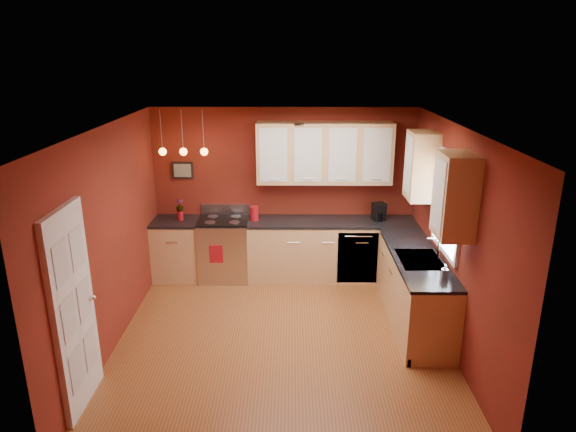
{
  "coord_description": "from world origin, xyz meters",
  "views": [
    {
      "loc": [
        0.11,
        -5.57,
        3.4
      ],
      "look_at": [
        0.07,
        1.0,
        1.27
      ],
      "focal_mm": 32.0,
      "sensor_mm": 36.0,
      "label": 1
    }
  ],
  "objects_px": {
    "gas_range": "(225,248)",
    "sink": "(420,261)",
    "red_canister": "(254,213)",
    "soap_pump": "(445,271)",
    "coffee_maker": "(379,212)"
  },
  "relations": [
    {
      "from": "red_canister",
      "to": "gas_range",
      "type": "bearing_deg",
      "value": -179.35
    },
    {
      "from": "sink",
      "to": "gas_range",
      "type": "bearing_deg",
      "value": 150.22
    },
    {
      "from": "sink",
      "to": "soap_pump",
      "type": "distance_m",
      "value": 0.58
    },
    {
      "from": "sink",
      "to": "soap_pump",
      "type": "bearing_deg",
      "value": -75.49
    },
    {
      "from": "gas_range",
      "to": "sink",
      "type": "bearing_deg",
      "value": -29.78
    },
    {
      "from": "red_canister",
      "to": "coffee_maker",
      "type": "bearing_deg",
      "value": 0.72
    },
    {
      "from": "soap_pump",
      "to": "sink",
      "type": "bearing_deg",
      "value": 104.51
    },
    {
      "from": "gas_range",
      "to": "red_canister",
      "type": "distance_m",
      "value": 0.74
    },
    {
      "from": "gas_range",
      "to": "coffee_maker",
      "type": "distance_m",
      "value": 2.43
    },
    {
      "from": "gas_range",
      "to": "sink",
      "type": "distance_m",
      "value": 3.05
    },
    {
      "from": "gas_range",
      "to": "red_canister",
      "type": "bearing_deg",
      "value": 0.65
    },
    {
      "from": "coffee_maker",
      "to": "sink",
      "type": "bearing_deg",
      "value": -97.85
    },
    {
      "from": "coffee_maker",
      "to": "soap_pump",
      "type": "distance_m",
      "value": 2.12
    },
    {
      "from": "sink",
      "to": "soap_pump",
      "type": "relative_size",
      "value": 4.23
    },
    {
      "from": "sink",
      "to": "coffee_maker",
      "type": "bearing_deg",
      "value": 99.82
    }
  ]
}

